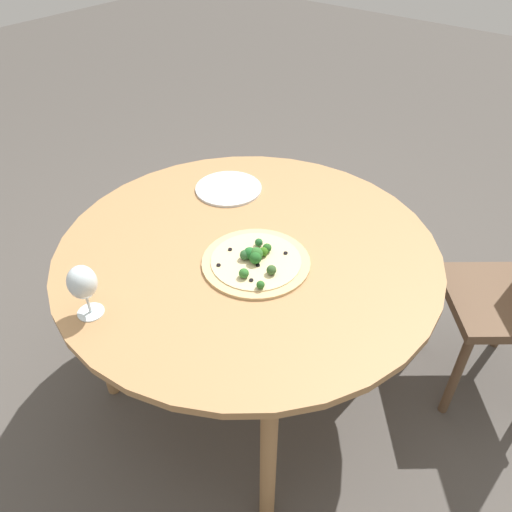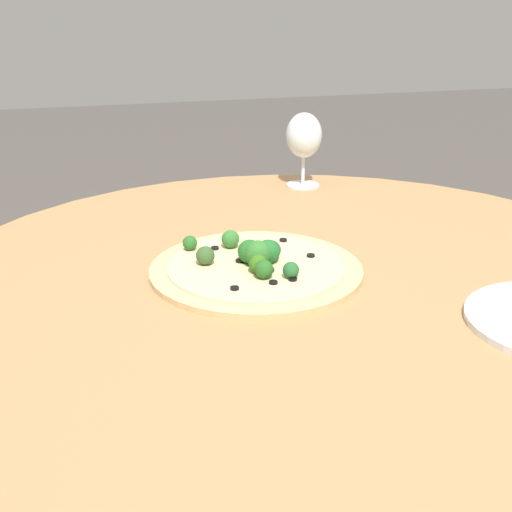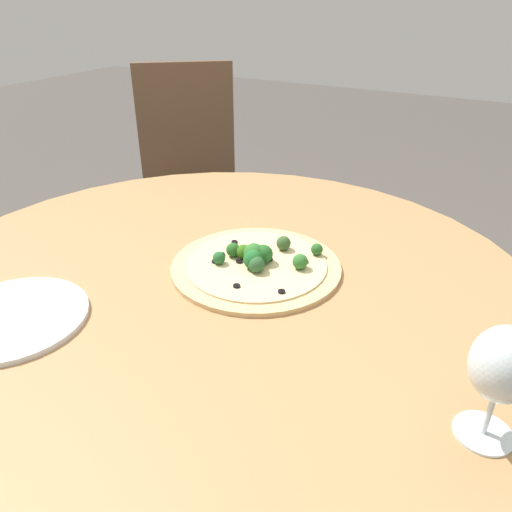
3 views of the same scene
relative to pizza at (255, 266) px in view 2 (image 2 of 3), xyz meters
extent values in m
cylinder|color=#A87A4C|center=(0.08, -0.05, -0.03)|extent=(1.31, 1.31, 0.03)
cylinder|color=#A87A4C|center=(-0.33, 0.35, -0.38)|extent=(0.05, 0.05, 0.69)
cylinder|color=#A87A4C|center=(0.48, 0.35, -0.38)|extent=(0.05, 0.05, 0.69)
cylinder|color=tan|center=(0.00, 0.00, -0.01)|extent=(0.36, 0.36, 0.01)
cylinder|color=beige|center=(0.00, 0.00, 0.00)|extent=(0.30, 0.30, 0.00)
sphere|color=#275D23|center=(-0.09, 0.10, 0.02)|extent=(0.03, 0.03, 0.03)
sphere|color=#235B2B|center=(0.04, -0.07, 0.02)|extent=(0.03, 0.03, 0.03)
sphere|color=#2B572D|center=(0.03, 0.02, 0.02)|extent=(0.03, 0.03, 0.03)
sphere|color=#25581F|center=(0.00, -0.06, 0.02)|extent=(0.03, 0.03, 0.03)
sphere|color=#335428|center=(-0.08, 0.02, 0.02)|extent=(0.03, 0.03, 0.03)
sphere|color=#2F6D2B|center=(-0.02, 0.09, 0.02)|extent=(0.03, 0.03, 0.03)
sphere|color=#1F6228|center=(0.02, 0.00, 0.02)|extent=(0.04, 0.04, 0.04)
sphere|color=#2F6B2A|center=(0.00, -0.01, 0.02)|extent=(0.04, 0.04, 0.04)
sphere|color=#1E6B19|center=(0.00, -0.01, 0.01)|extent=(0.03, 0.03, 0.03)
sphere|color=#225C22|center=(-0.01, 0.01, 0.02)|extent=(0.04, 0.04, 0.04)
sphere|color=#336617|center=(0.00, -0.03, 0.02)|extent=(0.03, 0.03, 0.03)
cylinder|color=black|center=(0.04, -0.08, 0.00)|extent=(0.01, 0.01, 0.00)
cylinder|color=black|center=(0.01, -0.08, 0.00)|extent=(0.01, 0.01, 0.00)
cylinder|color=black|center=(-0.02, 0.02, 0.00)|extent=(0.01, 0.01, 0.00)
cylinder|color=black|center=(0.02, -0.03, 0.00)|extent=(0.01, 0.01, 0.00)
cylinder|color=black|center=(-0.06, -0.09, 0.00)|extent=(0.01, 0.01, 0.00)
cylinder|color=black|center=(0.10, 0.01, 0.00)|extent=(0.01, 0.01, 0.00)
cylinder|color=black|center=(-0.05, 0.09, 0.00)|extent=(0.01, 0.01, 0.00)
cylinder|color=black|center=(0.08, 0.10, 0.00)|extent=(0.01, 0.01, 0.00)
cylinder|color=silver|center=(0.24, 0.48, -0.01)|extent=(0.08, 0.08, 0.00)
cylinder|color=silver|center=(0.24, 0.48, 0.02)|extent=(0.01, 0.01, 0.06)
ellipsoid|color=silver|center=(0.24, 0.48, 0.11)|extent=(0.08, 0.08, 0.10)
camera|label=1|loc=(-0.78, 0.98, 1.04)|focal=35.00mm
camera|label=2|loc=(-0.27, -1.06, 0.45)|focal=50.00mm
camera|label=3|loc=(0.79, 0.44, 0.52)|focal=35.00mm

